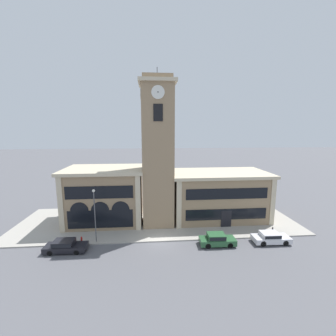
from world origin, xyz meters
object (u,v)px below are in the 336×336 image
at_px(parked_car_near, 65,246).
at_px(fire_hydrant, 82,240).
at_px(parked_car_mid, 217,239).
at_px(parked_car_far, 271,237).
at_px(street_lamp, 95,208).
at_px(bollard, 272,231).

bearing_deg(parked_car_near, fire_hydrant, 49.73).
xyz_separation_m(parked_car_mid, parked_car_far, (6.88, -0.00, -0.04)).
bearing_deg(street_lamp, parked_car_far, -4.93).
height_order(parked_car_mid, bollard, parked_car_mid).
xyz_separation_m(parked_car_mid, fire_hydrant, (-16.65, 1.56, -0.19)).
height_order(parked_car_near, parked_car_far, parked_car_near).
height_order(bollard, fire_hydrant, bollard).
distance_m(bollard, fire_hydrant, 24.82).
distance_m(parked_car_mid, parked_car_far, 6.88).
distance_m(parked_car_mid, street_lamp, 15.52).
distance_m(parked_car_near, bollard, 26.28).
bearing_deg(parked_car_far, fire_hydrant, 177.86).
xyz_separation_m(parked_car_far, bollard, (1.29, 1.84, -0.05)).
bearing_deg(fire_hydrant, street_lamp, 10.87).
bearing_deg(fire_hydrant, parked_car_far, -3.79).
xyz_separation_m(parked_car_mid, street_lamp, (-14.95, 1.88, 3.72)).
relative_size(parked_car_mid, fire_hydrant, 5.05).
relative_size(parked_car_far, bollard, 4.30).
bearing_deg(parked_car_far, bollard, 56.62).
bearing_deg(parked_car_mid, bollard, 14.33).
relative_size(parked_car_mid, bollard, 4.14).
bearing_deg(parked_car_mid, street_lamp, 174.47).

